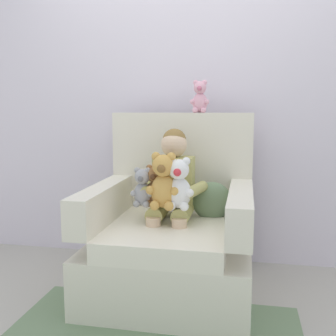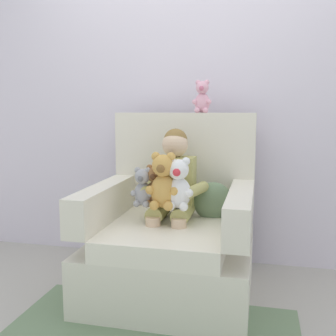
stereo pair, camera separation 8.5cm
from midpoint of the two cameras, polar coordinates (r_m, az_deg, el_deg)
ground_plane at (r=2.70m, az=-0.51°, el=-17.48°), size 8.00×8.00×0.00m
back_wall at (r=3.13m, az=2.10°, el=10.58°), size 6.00×0.10×2.60m
armchair at (r=2.62m, az=-0.28°, el=-10.01°), size 1.00×1.00×1.16m
seated_child at (r=2.57m, az=-0.35°, el=-2.63°), size 0.45×0.39×0.82m
plush_brown at (r=2.46m, az=-2.86°, el=-2.71°), size 0.15×0.12×0.26m
plush_honey at (r=2.39m, az=-1.66°, el=-2.09°), size 0.20×0.17×0.34m
plush_grey at (r=2.46m, az=-4.65°, el=-2.90°), size 0.14×0.12×0.24m
plush_white at (r=2.38m, az=0.56°, el=-2.44°), size 0.19×0.15×0.32m
plush_pink_on_backrest at (r=2.83m, az=3.73°, el=10.03°), size 0.14×0.11×0.23m
throw_pillow at (r=2.65m, az=5.40°, el=-4.77°), size 0.28×0.16×0.26m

